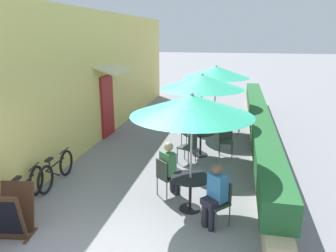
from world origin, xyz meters
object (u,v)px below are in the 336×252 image
object	(u,v)px
cafe_chair_far_right	(206,113)
bicycle_leaning	(25,190)
patio_umbrella_far	(216,72)
cafe_chair_far_back	(202,121)
bicycle_second	(56,170)
cafe_chair_mid_back	(226,139)
cafe_chair_near_left	(219,199)
seated_patron_near_left	(215,193)
seated_patron_near_right	(170,166)
patio_table_far	(214,118)
cafe_chair_mid_left	(187,132)
patio_umbrella_near	(192,105)
menu_board	(12,213)
cafe_chair_far_left	(235,119)
cafe_chair_mid_right	(189,146)
patio_table_near	(190,186)
patio_umbrella_mid	(202,82)
cafe_chair_near_right	(166,175)
patio_table_mid	(201,138)
coffee_cup_mid	(203,132)

from	to	relation	value
cafe_chair_far_right	bicycle_leaning	xyz separation A→B (m)	(-3.05, -6.93, -0.17)
patio_umbrella_far	cafe_chair_far_back	bearing A→B (deg)	-121.02
bicycle_second	cafe_chair_mid_back	bearing A→B (deg)	33.22
cafe_chair_near_left	cafe_chair_far_back	bearing A→B (deg)	-38.96
cafe_chair_near_left	seated_patron_near_left	world-z (taller)	seated_patron_near_left
seated_patron_near_right	patio_table_far	distance (m)	5.24
seated_patron_near_right	cafe_chair_mid_left	bearing A→B (deg)	133.45
patio_umbrella_near	cafe_chair_mid_back	distance (m)	3.73
menu_board	cafe_chair_far_back	bearing A→B (deg)	59.83
cafe_chair_mid_back	cafe_chair_far_left	bearing A→B (deg)	-100.21
cafe_chair_mid_right	bicycle_second	world-z (taller)	cafe_chair_mid_right
patio_umbrella_near	patio_table_far	size ratio (longest dim) A/B	3.07
cafe_chair_mid_right	cafe_chair_mid_back	world-z (taller)	same
patio_table_near	cafe_chair_far_left	bearing A→B (deg)	82.16
patio_umbrella_far	seated_patron_near_right	bearing A→B (deg)	-96.30
seated_patron_near_left	patio_umbrella_mid	xyz separation A→B (m)	(-0.68, 3.66, 1.49)
cafe_chair_mid_right	cafe_chair_far_left	world-z (taller)	same
cafe_chair_near_right	patio_table_mid	world-z (taller)	cafe_chair_near_right
patio_umbrella_near	seated_patron_near_right	distance (m)	1.66
cafe_chair_near_right	patio_umbrella_far	world-z (taller)	patio_umbrella_far
patio_table_mid	patio_table_far	xyz separation A→B (m)	(0.20, 2.57, 0.00)
cafe_chair_near_left	patio_table_mid	distance (m)	3.66
cafe_chair_near_left	bicycle_second	size ratio (longest dim) A/B	0.52
seated_patron_near_right	cafe_chair_mid_back	size ratio (longest dim) A/B	1.44
patio_umbrella_near	cafe_chair_far_left	world-z (taller)	patio_umbrella_near
coffee_cup_mid	cafe_chair_far_right	size ratio (longest dim) A/B	0.10
cafe_chair_far_back	bicycle_second	xyz separation A→B (m)	(-2.96, -4.57, -0.17)
cafe_chair_mid_back	cafe_chair_mid_right	bearing A→B (deg)	35.94
cafe_chair_mid_right	bicycle_second	xyz separation A→B (m)	(-2.89, -1.93, -0.17)
patio_table_near	cafe_chair_mid_left	world-z (taller)	cafe_chair_mid_left
cafe_chair_far_back	patio_table_mid	bearing A→B (deg)	-137.80
patio_table_far	seated_patron_near_right	bearing A→B (deg)	-96.30
cafe_chair_near_right	patio_umbrella_mid	distance (m)	3.22
coffee_cup_mid	cafe_chair_mid_right	bearing A→B (deg)	-119.48
patio_umbrella_mid	cafe_chair_mid_right	distance (m)	1.82
cafe_chair_near_right	cafe_chair_far_back	xyz separation A→B (m)	(0.27, 4.66, 0.00)
patio_umbrella_near	seated_patron_near_right	world-z (taller)	patio_umbrella_near
patio_umbrella_near	patio_umbrella_far	xyz separation A→B (m)	(0.05, 5.72, 0.00)
seated_patron_near_left	coffee_cup_mid	distance (m)	3.59
patio_umbrella_far	cafe_chair_near_left	bearing A→B (deg)	-84.84
seated_patron_near_right	bicycle_second	distance (m)	2.78
cafe_chair_far_left	bicycle_second	xyz separation A→B (m)	(-4.08, -5.19, -0.17)
seated_patron_near_right	patio_umbrella_near	bearing A→B (deg)	-2.75
cafe_chair_far_left	cafe_chair_mid_back	bearing A→B (deg)	91.84
patio_table_mid	cafe_chair_far_back	world-z (taller)	cafe_chair_far_back
cafe_chair_far_left	menu_board	bearing A→B (deg)	69.97
patio_umbrella_near	patio_table_far	distance (m)	5.96
coffee_cup_mid	bicycle_leaning	distance (m)	4.89
cafe_chair_near_left	bicycle_leaning	distance (m)	3.97
cafe_chair_far_left	cafe_chair_far_back	world-z (taller)	same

